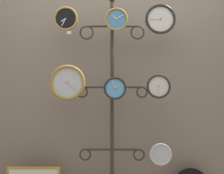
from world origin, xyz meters
The scene contains 10 objects.
shop_wall centered at (0.00, 0.57, 1.40)m, with size 4.40×0.04×2.80m.
display_stand centered at (0.00, 0.41, 0.68)m, with size 0.66×0.36×1.99m.
clock_top_left centered at (-0.42, 0.32, 1.75)m, with size 0.22×0.04×0.22m.
clock_top_center centered at (0.04, 0.30, 1.73)m, with size 0.21×0.04×0.21m.
clock_top_right centered at (0.44, 0.33, 1.74)m, with size 0.28×0.04×0.28m.
clock_middle_left centered at (-0.39, 0.30, 1.17)m, with size 0.32×0.04×0.32m.
clock_middle_center centered at (0.03, 0.31, 1.11)m, with size 0.20×0.04×0.20m.
clock_middle_right centered at (0.42, 0.33, 1.13)m, with size 0.22×0.04×0.22m.
clock_bottom_right centered at (0.43, 0.33, 0.53)m, with size 0.20×0.04×0.20m.
price_tag_upper centered at (-0.39, 0.32, 1.62)m, with size 0.04×0.00×0.03m.
Camera 1 is at (0.02, -2.02, 1.02)m, focal length 42.00 mm.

